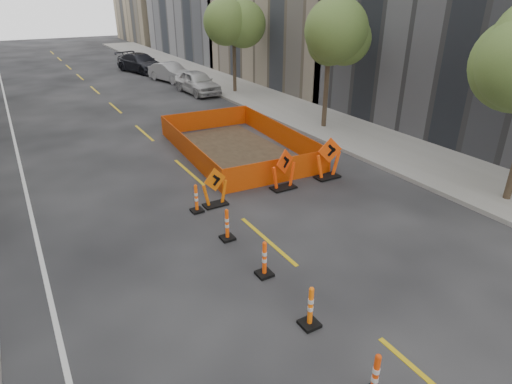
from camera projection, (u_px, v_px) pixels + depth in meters
ground_plane at (363, 324)px, 9.32m from camera, size 140.00×140.00×0.00m
sidewalk_right at (332, 125)px, 22.76m from camera, size 4.00×90.00×0.15m
tree_r_b at (330, 38)px, 20.58m from camera, size 2.80×2.80×5.95m
tree_r_c at (234, 25)px, 28.39m from camera, size 2.80×2.80×5.95m
channelizer_2 at (375, 377)px, 7.41m from camera, size 0.41×0.41×1.04m
channelizer_3 at (311, 307)px, 9.07m from camera, size 0.40×0.40×1.02m
channelizer_4 at (264, 259)px, 10.71m from camera, size 0.39×0.39×1.00m
channelizer_5 at (227, 224)px, 12.30m from camera, size 0.39×0.39×0.99m
channelizer_6 at (196, 198)px, 13.86m from camera, size 0.38×0.38×0.97m
chevron_sign_left at (215, 187)px, 14.18m from camera, size 0.98×0.66×1.37m
chevron_sign_center at (284, 169)px, 15.35m from camera, size 1.18×0.92×1.55m
chevron_sign_right at (329, 158)px, 16.24m from camera, size 1.20×0.86×1.64m
safety_fence at (236, 141)px, 19.11m from camera, size 5.08×8.09×0.98m
parked_car_near at (197, 82)px, 29.90m from camera, size 2.05×4.65×1.56m
parked_car_mid at (171, 72)px, 33.82m from camera, size 2.54×4.59×1.43m
parked_car_far at (141, 63)px, 37.75m from camera, size 3.65×5.87×1.59m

